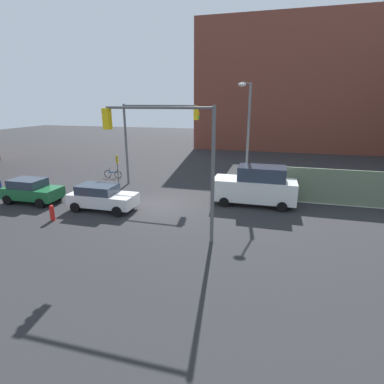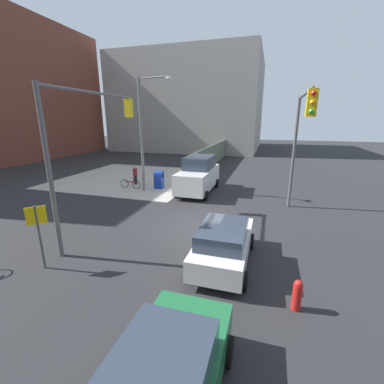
# 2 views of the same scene
# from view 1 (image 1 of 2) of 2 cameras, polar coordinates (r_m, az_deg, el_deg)

# --- Properties ---
(ground_plane) EXTENTS (120.00, 120.00, 0.00)m
(ground_plane) POSITION_cam_1_polar(r_m,az_deg,el_deg) (20.27, -6.27, -2.44)
(ground_plane) COLOR #28282B
(sidewalk_corner) EXTENTS (12.00, 12.00, 0.01)m
(sidewalk_corner) POSITION_cam_1_polar(r_m,az_deg,el_deg) (27.68, 18.58, 2.01)
(sidewalk_corner) COLOR #ADA89E
(sidewalk_corner) RESTS_ON ground
(building_warehouse_north) EXTENTS (32.00, 18.00, 17.53)m
(building_warehouse_north) POSITION_cam_1_polar(r_m,az_deg,el_deg) (52.07, 21.37, 18.00)
(building_warehouse_north) COLOR brown
(building_warehouse_north) RESTS_ON ground
(traffic_signal_nw_corner) EXTENTS (6.27, 0.36, 6.50)m
(traffic_signal_nw_corner) POSITION_cam_1_polar(r_m,az_deg,el_deg) (24.19, -7.41, 11.98)
(traffic_signal_nw_corner) COLOR #59595B
(traffic_signal_nw_corner) RESTS_ON ground
(traffic_signal_se_corner) EXTENTS (5.62, 0.36, 6.50)m
(traffic_signal_se_corner) POSITION_cam_1_polar(r_m,az_deg,el_deg) (14.26, -4.51, 8.70)
(traffic_signal_se_corner) COLOR #59595B
(traffic_signal_se_corner) RESTS_ON ground
(street_lamp_corner) EXTENTS (0.76, 2.65, 8.00)m
(street_lamp_corner) POSITION_cam_1_polar(r_m,az_deg,el_deg) (23.40, 10.47, 11.75)
(street_lamp_corner) COLOR slate
(street_lamp_corner) RESTS_ON ground
(warning_sign_two_way) EXTENTS (0.48, 0.48, 2.40)m
(warning_sign_two_way) POSITION_cam_1_polar(r_m,az_deg,el_deg) (25.97, -14.05, 5.17)
(warning_sign_two_way) COLOR #4C4C4C
(warning_sign_two_way) RESTS_ON ground
(mailbox_blue) EXTENTS (0.56, 0.64, 1.43)m
(mailbox_blue) POSITION_cam_1_polar(r_m,az_deg,el_deg) (23.56, 12.44, 1.94)
(mailbox_blue) COLOR navy
(mailbox_blue) RESTS_ON ground
(fire_hydrant) EXTENTS (0.26, 0.26, 0.94)m
(fire_hydrant) POSITION_cam_1_polar(r_m,az_deg,el_deg) (19.20, -25.11, -3.56)
(fire_hydrant) COLOR red
(fire_hydrant) RESTS_ON ground
(coupe_green) EXTENTS (3.85, 2.02, 1.62)m
(coupe_green) POSITION_cam_1_polar(r_m,az_deg,el_deg) (23.23, -28.24, 0.29)
(coupe_green) COLOR #1E6638
(coupe_green) RESTS_ON ground
(hatchback_white) EXTENTS (4.24, 2.02, 1.62)m
(hatchback_white) POSITION_cam_1_polar(r_m,az_deg,el_deg) (19.89, -16.82, -0.89)
(hatchback_white) COLOR white
(hatchback_white) RESTS_ON ground
(van_white_delivery) EXTENTS (5.40, 2.32, 2.62)m
(van_white_delivery) POSITION_cam_1_polar(r_m,az_deg,el_deg) (20.34, 12.07, 1.13)
(van_white_delivery) COLOR white
(van_white_delivery) RESTS_ON ground
(pedestrian_crossing) EXTENTS (0.36, 0.36, 1.55)m
(pedestrian_crossing) POSITION_cam_1_polar(r_m,az_deg,el_deg) (25.87, 14.05, 3.22)
(pedestrian_crossing) COLOR maroon
(pedestrian_crossing) RESTS_ON ground
(bicycle_leaning_on_fence) EXTENTS (0.05, 1.75, 0.97)m
(bicycle_leaning_on_fence) POSITION_cam_1_polar(r_m,az_deg,el_deg) (25.82, 11.31, 2.33)
(bicycle_leaning_on_fence) COLOR black
(bicycle_leaning_on_fence) RESTS_ON ground
(bicycle_at_crosswalk) EXTENTS (1.75, 0.05, 0.97)m
(bicycle_at_crosswalk) POSITION_cam_1_polar(r_m,az_deg,el_deg) (28.26, -14.85, 3.33)
(bicycle_at_crosswalk) COLOR black
(bicycle_at_crosswalk) RESTS_ON ground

